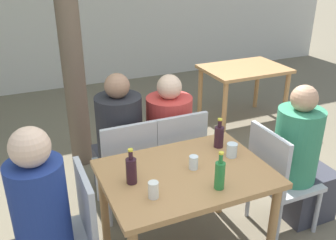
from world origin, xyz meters
The scene contains 16 objects.
dining_table_front centered at (0.00, 0.00, 0.63)m, with size 1.11×0.80×0.73m.
dining_table_back centered at (1.75, 1.89, 0.62)m, with size 1.03×0.73×0.73m.
patio_chair_0 centered at (-0.79, 0.00, 0.49)m, with size 0.44×0.44×0.88m.
patio_chair_1 centered at (0.79, 0.00, 0.49)m, with size 0.44×0.44×0.88m.
patio_chair_2 centered at (-0.22, 0.63, 0.49)m, with size 0.44×0.44×0.88m.
patio_chair_3 centered at (0.22, 0.63, 0.49)m, with size 0.44×0.44×0.88m.
person_seated_0 centered at (-1.02, 0.00, 0.55)m, with size 0.56×0.33×1.23m.
person_seated_1 centered at (1.02, 0.00, 0.54)m, with size 0.57×0.34×1.20m.
person_seated_2 centered at (-0.22, 0.86, 0.55)m, with size 0.38×0.59×1.21m.
person_seated_3 centered at (0.22, 0.86, 0.52)m, with size 0.40×0.60×1.14m.
wine_bottle_0 centered at (0.37, 0.21, 0.81)m, with size 0.07×0.07×0.23m.
wine_bottle_1 centered at (-0.37, 0.02, 0.82)m, with size 0.07×0.07×0.24m.
green_bottle_2 centered at (0.10, -0.25, 0.82)m, with size 0.06×0.06×0.25m.
drinking_glass_0 centered at (-0.30, -0.18, 0.78)m, with size 0.06×0.06×0.11m.
drinking_glass_1 centered at (0.06, 0.01, 0.77)m, with size 0.06×0.06×0.09m.
drinking_glass_2 centered at (0.38, 0.05, 0.78)m, with size 0.08×0.08×0.10m.
Camera 1 is at (-0.96, -1.90, 2.06)m, focal length 40.00 mm.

